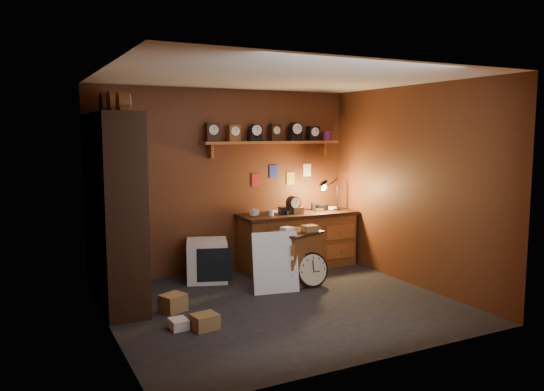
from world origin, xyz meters
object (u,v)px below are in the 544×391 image
(big_round_clock, at_px, (312,270))
(workbench, at_px, (297,237))
(low_cabinet, at_px, (296,255))
(shelving_unit, at_px, (111,201))

(big_round_clock, bearing_deg, workbench, 71.13)
(workbench, relative_size, low_cabinet, 2.28)
(workbench, height_order, big_round_clock, workbench)
(low_cabinet, relative_size, big_round_clock, 1.70)
(low_cabinet, xyz_separation_m, big_round_clock, (0.10, -0.27, -0.16))
(low_cabinet, distance_m, big_round_clock, 0.33)
(low_cabinet, bearing_deg, workbench, 38.18)
(shelving_unit, height_order, big_round_clock, shelving_unit)
(workbench, xyz_separation_m, big_round_clock, (-0.34, -1.00, -0.24))
(shelving_unit, relative_size, low_cabinet, 3.18)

